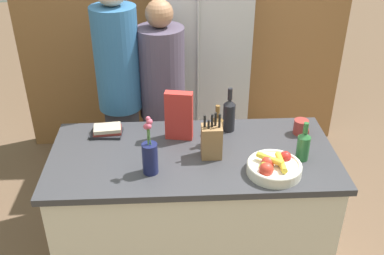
{
  "coord_description": "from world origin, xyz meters",
  "views": [
    {
      "loc": [
        -0.12,
        -2.24,
        2.37
      ],
      "look_at": [
        0.0,
        0.1,
        1.0
      ],
      "focal_mm": 42.0,
      "sensor_mm": 36.0,
      "label": 1
    }
  ],
  "objects_px": {
    "bottle_wine": "(303,145)",
    "person_at_sink": "(119,86)",
    "coffee_mug": "(301,127)",
    "refrigerator": "(202,57)",
    "bottle_oil": "(217,129)",
    "flower_vase": "(150,156)",
    "person_in_blue": "(162,97)",
    "cereal_box": "(179,116)",
    "fruit_bowl": "(274,167)",
    "bottle_vinegar": "(229,114)",
    "knife_block": "(212,141)",
    "book_stack": "(107,131)"
  },
  "relations": [
    {
      "from": "book_stack",
      "to": "person_in_blue",
      "type": "relative_size",
      "value": 0.13
    },
    {
      "from": "bottle_vinegar",
      "to": "person_at_sink",
      "type": "bearing_deg",
      "value": 151.68
    },
    {
      "from": "fruit_bowl",
      "to": "person_at_sink",
      "type": "relative_size",
      "value": 0.17
    },
    {
      "from": "refrigerator",
      "to": "book_stack",
      "type": "bearing_deg",
      "value": -123.61
    },
    {
      "from": "coffee_mug",
      "to": "person_at_sink",
      "type": "xyz_separation_m",
      "value": [
        -1.18,
        0.46,
        0.1
      ]
    },
    {
      "from": "fruit_bowl",
      "to": "book_stack",
      "type": "bearing_deg",
      "value": 154.11
    },
    {
      "from": "coffee_mug",
      "to": "person_in_blue",
      "type": "xyz_separation_m",
      "value": [
        -0.89,
        0.51,
        -0.02
      ]
    },
    {
      "from": "book_stack",
      "to": "person_in_blue",
      "type": "xyz_separation_m",
      "value": [
        0.35,
        0.45,
        0.0
      ]
    },
    {
      "from": "knife_block",
      "to": "bottle_oil",
      "type": "relative_size",
      "value": 1.08
    },
    {
      "from": "refrigerator",
      "to": "knife_block",
      "type": "distance_m",
      "value": 1.3
    },
    {
      "from": "fruit_bowl",
      "to": "flower_vase",
      "type": "bearing_deg",
      "value": 176.2
    },
    {
      "from": "cereal_box",
      "to": "bottle_vinegar",
      "type": "xyz_separation_m",
      "value": [
        0.32,
        0.08,
        -0.04
      ]
    },
    {
      "from": "cereal_box",
      "to": "bottle_oil",
      "type": "relative_size",
      "value": 1.2
    },
    {
      "from": "refrigerator",
      "to": "coffee_mug",
      "type": "bearing_deg",
      "value": -62.58
    },
    {
      "from": "coffee_mug",
      "to": "bottle_oil",
      "type": "height_order",
      "value": "bottle_oil"
    },
    {
      "from": "knife_block",
      "to": "bottle_vinegar",
      "type": "height_order",
      "value": "bottle_vinegar"
    },
    {
      "from": "knife_block",
      "to": "book_stack",
      "type": "distance_m",
      "value": 0.71
    },
    {
      "from": "fruit_bowl",
      "to": "bottle_oil",
      "type": "height_order",
      "value": "bottle_oil"
    },
    {
      "from": "knife_block",
      "to": "person_at_sink",
      "type": "xyz_separation_m",
      "value": [
        -0.59,
        0.69,
        0.04
      ]
    },
    {
      "from": "refrigerator",
      "to": "knife_block",
      "type": "height_order",
      "value": "refrigerator"
    },
    {
      "from": "cereal_box",
      "to": "bottle_oil",
      "type": "distance_m",
      "value": 0.25
    },
    {
      "from": "coffee_mug",
      "to": "book_stack",
      "type": "relative_size",
      "value": 0.61
    },
    {
      "from": "refrigerator",
      "to": "bottle_oil",
      "type": "xyz_separation_m",
      "value": [
        0.01,
        -1.16,
        -0.01
      ]
    },
    {
      "from": "book_stack",
      "to": "bottle_wine",
      "type": "bearing_deg",
      "value": -16.19
    },
    {
      "from": "bottle_wine",
      "to": "fruit_bowl",
      "type": "bearing_deg",
      "value": -146.02
    },
    {
      "from": "cereal_box",
      "to": "bottle_vinegar",
      "type": "height_order",
      "value": "cereal_box"
    },
    {
      "from": "bottle_wine",
      "to": "person_at_sink",
      "type": "height_order",
      "value": "person_at_sink"
    },
    {
      "from": "flower_vase",
      "to": "person_in_blue",
      "type": "distance_m",
      "value": 0.89
    },
    {
      "from": "flower_vase",
      "to": "refrigerator",
      "type": "bearing_deg",
      "value": 74.95
    },
    {
      "from": "cereal_box",
      "to": "fruit_bowl",
      "type": "bearing_deg",
      "value": -38.45
    },
    {
      "from": "person_at_sink",
      "to": "bottle_wine",
      "type": "bearing_deg",
      "value": -41.26
    },
    {
      "from": "refrigerator",
      "to": "bottle_wine",
      "type": "height_order",
      "value": "refrigerator"
    },
    {
      "from": "knife_block",
      "to": "person_at_sink",
      "type": "distance_m",
      "value": 0.91
    },
    {
      "from": "knife_block",
      "to": "bottle_oil",
      "type": "xyz_separation_m",
      "value": [
        0.05,
        0.14,
        -0.0
      ]
    },
    {
      "from": "bottle_vinegar",
      "to": "fruit_bowl",
      "type": "bearing_deg",
      "value": -68.63
    },
    {
      "from": "knife_block",
      "to": "fruit_bowl",
      "type": "bearing_deg",
      "value": -30.02
    },
    {
      "from": "fruit_bowl",
      "to": "flower_vase",
      "type": "xyz_separation_m",
      "value": [
        -0.68,
        0.05,
        0.07
      ]
    },
    {
      "from": "flower_vase",
      "to": "person_in_blue",
      "type": "bearing_deg",
      "value": 86.07
    },
    {
      "from": "bottle_oil",
      "to": "flower_vase",
      "type": "bearing_deg",
      "value": -144.55
    },
    {
      "from": "cereal_box",
      "to": "book_stack",
      "type": "xyz_separation_m",
      "value": [
        -0.46,
        0.06,
        -0.13
      ]
    },
    {
      "from": "refrigerator",
      "to": "coffee_mug",
      "type": "distance_m",
      "value": 1.21
    },
    {
      "from": "person_in_blue",
      "to": "fruit_bowl",
      "type": "bearing_deg",
      "value": -43.25
    },
    {
      "from": "bottle_vinegar",
      "to": "knife_block",
      "type": "bearing_deg",
      "value": -115.07
    },
    {
      "from": "fruit_bowl",
      "to": "knife_block",
      "type": "distance_m",
      "value": 0.39
    },
    {
      "from": "cereal_box",
      "to": "bottle_wine",
      "type": "distance_m",
      "value": 0.76
    },
    {
      "from": "bottle_wine",
      "to": "bottle_oil",
      "type": "bearing_deg",
      "value": 157.68
    },
    {
      "from": "cereal_box",
      "to": "bottle_vinegar",
      "type": "bearing_deg",
      "value": 13.95
    },
    {
      "from": "fruit_bowl",
      "to": "refrigerator",
      "type": "bearing_deg",
      "value": 101.13
    },
    {
      "from": "fruit_bowl",
      "to": "bottle_oil",
      "type": "xyz_separation_m",
      "value": [
        -0.28,
        0.33,
        0.06
      ]
    },
    {
      "from": "knife_block",
      "to": "person_at_sink",
      "type": "height_order",
      "value": "person_at_sink"
    }
  ]
}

